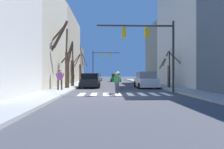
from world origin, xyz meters
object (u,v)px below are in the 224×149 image
Objects in this scene: traffic_signal_far at (100,59)px; street_lamp_right_corner at (169,59)px; car_parked_right_far at (97,77)px; car_driving_away_lane at (146,80)px; street_tree_left_mid at (169,70)px; street_tree_right_far at (63,56)px; street_tree_left_near at (72,64)px; traffic_signal_near at (151,41)px; pedestrian_on_right_sidewalk at (60,78)px; car_parked_left_far at (116,78)px; pedestrian_on_left_sidewalk at (116,81)px; pedestrian_near_right_corner at (73,77)px; pedestrian_waiting_at_curb at (118,81)px; car_driving_toward_lane at (90,81)px; street_tree_right_near at (80,68)px; car_parked_left_mid at (93,79)px.

street_lamp_right_corner is (7.47, -27.27, -1.82)m from traffic_signal_far.
car_driving_away_lane is at bearing -167.27° from car_parked_right_far.
street_tree_right_far is at bearing -173.98° from street_tree_left_mid.
traffic_signal_near is at bearing -47.40° from street_tree_left_near.
street_tree_left_mid is at bearing 3.85° from pedestrian_on_right_sidewalk.
car_parked_right_far reaches higher than car_parked_left_far.
street_tree_left_mid reaches higher than pedestrian_on_left_sidewalk.
pedestrian_on_left_sidewalk is 0.31× the size of street_tree_left_near.
street_tree_left_near reaches higher than pedestrian_near_right_corner.
pedestrian_waiting_at_curb is at bearing 177.45° from car_parked_left_far.
street_tree_right_far is at bearing 164.25° from car_parked_left_far.
pedestrian_near_right_corner is (-8.61, 5.28, 0.24)m from car_driving_away_lane.
street_tree_right_far reaches higher than street_lamp_right_corner.
car_driving_away_lane is at bearing 37.36° from pedestrian_near_right_corner.
pedestrian_on_right_sidewalk is (0.24, -9.95, 0.13)m from pedestrian_near_right_corner.
traffic_signal_far is 25.14m from car_driving_toward_lane.
traffic_signal_far is 7.00m from car_parked_left_far.
pedestrian_on_right_sidewalk is (-2.95, -30.14, -3.63)m from traffic_signal_far.
street_tree_right_far is 11.15m from street_tree_left_mid.
car_parked_right_far is 29.21m from street_tree_right_far.
street_lamp_right_corner is at bearing -164.23° from car_parked_right_far.
street_lamp_right_corner is 2.48× the size of pedestrian_on_left_sidewalk.
pedestrian_waiting_at_curb is 1.05× the size of pedestrian_on_left_sidewalk.
pedestrian_near_right_corner is 12.75m from pedestrian_on_left_sidewalk.
pedestrian_waiting_at_curb is 8.59m from street_tree_left_mid.
car_driving_away_lane is 0.83× the size of street_tree_right_near.
pedestrian_waiting_at_curb is at bearing 152.93° from car_driving_away_lane.
car_parked_right_far is 1.14× the size of street_tree_left_mid.
car_parked_left_mid is at bearing 136.91° from street_tree_left_mid.
car_parked_left_mid is 9.64m from car_driving_away_lane.
car_driving_toward_lane is at bearing 50.35° from pedestrian_on_right_sidewalk.
car_parked_right_far is 22.08m from pedestrian_near_right_corner.
car_driving_away_lane reaches higher than car_parked_left_mid.
car_parked_right_far reaches higher than pedestrian_waiting_at_curb.
street_tree_right_near reaches higher than street_tree_left_mid.
car_parked_left_mid is 2.45× the size of pedestrian_on_right_sidewalk.
pedestrian_on_left_sidewalk is (2.53, -33.67, 0.15)m from car_parked_right_far.
pedestrian_waiting_at_curb is (-5.53, -5.00, -2.01)m from street_lamp_right_corner.
pedestrian_on_right_sidewalk is at bearing 166.92° from traffic_signal_near.
car_parked_right_far is 2.88× the size of pedestrian_near_right_corner.
traffic_signal_near is 9.47m from car_driving_toward_lane.
street_lamp_right_corner is 0.60× the size of street_tree_right_far.
pedestrian_on_right_sidewalk is 5.08m from pedestrian_on_left_sidewalk.
street_tree_right_far reaches higher than pedestrian_on_left_sidewalk.
street_lamp_right_corner reaches higher than pedestrian_on_left_sidewalk.
traffic_signal_near is at bearing 84.79° from pedestrian_on_left_sidewalk.
street_tree_left_mid is (0.36, 1.18, -1.05)m from street_lamp_right_corner.
pedestrian_on_left_sidewalk is 0.24× the size of street_tree_right_far.
car_parked_right_far is at bearing 0.07° from car_driving_toward_lane.
street_tree_right_far is at bearing -94.65° from street_tree_left_near.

